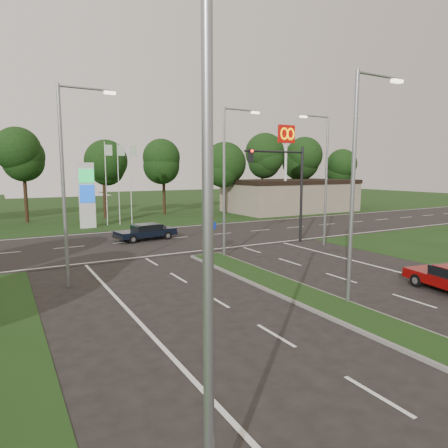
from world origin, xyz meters
TOP-DOWN VIEW (x-y plane):
  - verge_far at (0.00, 55.00)m, footprint 160.00×50.00m
  - cross_road at (0.00, 24.00)m, footprint 160.00×12.00m
  - median_kerb at (0.00, 4.00)m, footprint 2.00×26.00m
  - commercial_building at (22.00, 36.00)m, footprint 16.00×9.00m
  - streetlight_median_near at (1.00, 6.00)m, footprint 2.53×0.22m
  - streetlight_median_far at (1.00, 16.00)m, footprint 2.53×0.22m
  - streetlight_left_near at (-8.30, 0.00)m, footprint 2.53×0.22m
  - streetlight_left_far at (-8.30, 14.00)m, footprint 2.53×0.22m
  - streetlight_right_far at (8.80, 16.00)m, footprint 2.53×0.22m
  - traffic_signal at (7.19, 18.00)m, footprint 5.10×0.42m
  - median_signs at (0.00, 16.40)m, footprint 1.16×1.76m
  - gas_pylon at (-3.79, 33.05)m, footprint 5.80×1.26m
  - mcdonalds_sign at (18.00, 31.97)m, footprint 2.20×0.47m
  - treeline_far at (0.10, 39.93)m, footprint 6.00×6.00m
  - navy_sedan at (-1.39, 24.31)m, footprint 4.69×2.43m

SIDE VIEW (x-z plane):
  - verge_far at x=0.00m, z-range -0.01..0.01m
  - cross_road at x=0.00m, z-range -0.01..0.01m
  - median_kerb at x=0.00m, z-range 0.00..0.12m
  - navy_sedan at x=-1.39m, z-range 0.05..1.28m
  - median_signs at x=0.00m, z-range 0.52..2.90m
  - commercial_building at x=22.00m, z-range 0.00..4.00m
  - gas_pylon at x=-3.79m, z-range -0.80..7.20m
  - traffic_signal at x=7.19m, z-range 1.15..8.15m
  - streetlight_median_near at x=1.00m, z-range 0.58..9.58m
  - streetlight_median_far at x=1.00m, z-range 0.58..9.58m
  - streetlight_left_near at x=-8.30m, z-range 0.58..9.58m
  - streetlight_left_far at x=-8.30m, z-range 0.58..9.58m
  - streetlight_right_far at x=8.80m, z-range 0.58..9.58m
  - treeline_far at x=0.10m, z-range 1.88..11.78m
  - mcdonalds_sign at x=18.00m, z-range 2.79..13.19m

